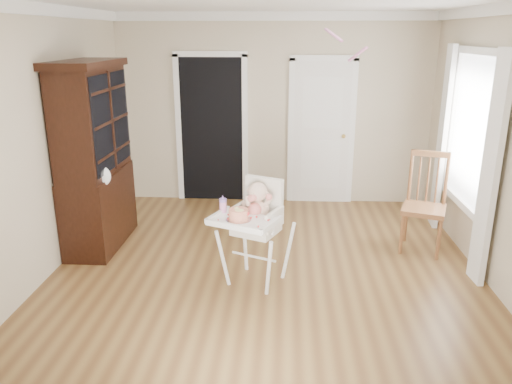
# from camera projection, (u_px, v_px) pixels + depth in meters

# --- Properties ---
(floor) EXTENTS (5.00, 5.00, 0.00)m
(floor) POSITION_uv_depth(u_px,v_px,m) (265.00, 275.00, 5.22)
(floor) COLOR brown
(floor) RESTS_ON ground
(wall_back) EXTENTS (4.50, 0.00, 4.50)m
(wall_back) POSITION_uv_depth(u_px,v_px,m) (273.00, 111.00, 7.19)
(wall_back) COLOR beige
(wall_back) RESTS_ON floor
(wall_left) EXTENTS (0.00, 5.00, 5.00)m
(wall_left) POSITION_uv_depth(u_px,v_px,m) (40.00, 146.00, 4.95)
(wall_left) COLOR beige
(wall_left) RESTS_ON floor
(wall_right) EXTENTS (0.00, 5.00, 5.00)m
(wall_right) POSITION_uv_depth(u_px,v_px,m) (505.00, 152.00, 4.68)
(wall_right) COLOR beige
(wall_right) RESTS_ON floor
(crown_molding) EXTENTS (4.50, 5.00, 0.12)m
(crown_molding) POSITION_uv_depth(u_px,v_px,m) (267.00, 7.00, 4.42)
(crown_molding) COLOR white
(crown_molding) RESTS_ON ceiling
(doorway) EXTENTS (1.06, 0.05, 2.22)m
(doorway) POSITION_uv_depth(u_px,v_px,m) (212.00, 127.00, 7.30)
(doorway) COLOR black
(doorway) RESTS_ON wall_back
(closet_door) EXTENTS (0.96, 0.09, 2.13)m
(closet_door) POSITION_uv_depth(u_px,v_px,m) (321.00, 134.00, 7.23)
(closet_door) COLOR white
(closet_door) RESTS_ON wall_back
(window_right) EXTENTS (0.13, 1.84, 2.30)m
(window_right) POSITION_uv_depth(u_px,v_px,m) (467.00, 141.00, 5.47)
(window_right) COLOR white
(window_right) RESTS_ON wall_right
(high_chair) EXTENTS (0.86, 0.94, 1.08)m
(high_chair) POSITION_uv_depth(u_px,v_px,m) (256.00, 220.00, 4.89)
(high_chair) COLOR white
(high_chair) RESTS_ON floor
(baby) EXTENTS (0.28, 0.30, 0.45)m
(baby) POSITION_uv_depth(u_px,v_px,m) (257.00, 205.00, 4.87)
(baby) COLOR beige
(baby) RESTS_ON high_chair
(cake) EXTENTS (0.24, 0.24, 0.11)m
(cake) POSITION_uv_depth(u_px,v_px,m) (239.00, 215.00, 4.63)
(cake) COLOR silver
(cake) RESTS_ON high_chair
(sippy_cup) EXTENTS (0.07, 0.07, 0.18)m
(sippy_cup) POSITION_uv_depth(u_px,v_px,m) (223.00, 205.00, 4.83)
(sippy_cup) COLOR pink
(sippy_cup) RESTS_ON high_chair
(china_cabinet) EXTENTS (0.56, 1.27, 2.14)m
(china_cabinet) POSITION_uv_depth(u_px,v_px,m) (95.00, 157.00, 5.69)
(china_cabinet) COLOR black
(china_cabinet) RESTS_ON floor
(dining_chair) EXTENTS (0.59, 0.59, 1.14)m
(dining_chair) POSITION_uv_depth(u_px,v_px,m) (424.00, 206.00, 5.71)
(dining_chair) COLOR brown
(dining_chair) RESTS_ON floor
(streamer) EXTENTS (0.17, 0.47, 0.15)m
(streamer) POSITION_uv_depth(u_px,v_px,m) (333.00, 35.00, 5.50)
(streamer) COLOR pink
(streamer) RESTS_ON ceiling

